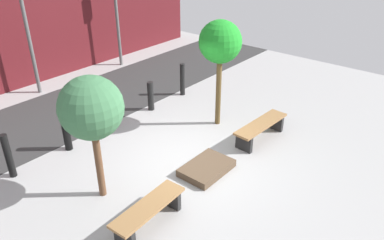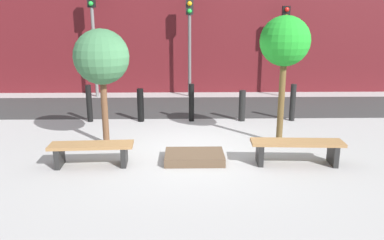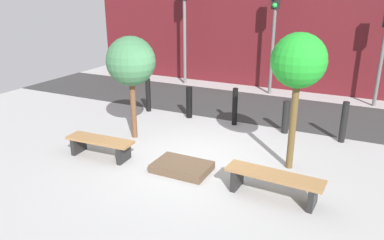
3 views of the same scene
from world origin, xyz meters
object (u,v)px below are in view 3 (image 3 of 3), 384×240
(bench_left, at_px, (100,144))
(bollard_left, at_px, (189,102))
(tree_behind_left_bench, at_px, (131,62))
(bollard_center, at_px, (235,107))
(bollard_right, at_px, (286,117))
(traffic_light_mid_west, at_px, (274,21))
(tree_behind_right_bench, at_px, (299,62))
(bench_right, at_px, (274,180))
(planter_bed, at_px, (182,167))
(bollard_far_left, at_px, (148,95))
(bollard_far_right, at_px, (344,122))
(traffic_light_west, at_px, (184,14))

(bench_left, height_order, bollard_left, bollard_left)
(tree_behind_left_bench, bearing_deg, bollard_center, 45.47)
(bollard_right, distance_m, traffic_light_mid_west, 4.62)
(tree_behind_right_bench, relative_size, bollard_right, 3.27)
(bench_right, distance_m, bollard_center, 4.00)
(tree_behind_right_bench, bearing_deg, planter_bed, -149.82)
(bench_left, xyz_separation_m, traffic_light_mid_west, (2.03, 7.24, 2.31))
(bollard_far_left, relative_size, bollard_far_right, 1.00)
(bench_left, bearing_deg, tree_behind_right_bench, 15.73)
(bollard_left, xyz_separation_m, bollard_far_right, (4.37, 0.00, 0.06))
(traffic_light_west, height_order, traffic_light_mid_west, traffic_light_west)
(bollard_far_left, distance_m, bollard_left, 1.46)
(bollard_left, relative_size, bollard_right, 1.07)
(bench_right, xyz_separation_m, tree_behind_left_bench, (-4.06, 1.38, 1.65))
(tree_behind_left_bench, xyz_separation_m, tree_behind_right_bench, (4.06, 0.00, 0.32))
(bollard_far_left, bearing_deg, bollard_center, 0.00)
(planter_bed, xyz_separation_m, traffic_light_mid_west, (0.00, 7.04, 2.54))
(tree_behind_right_bench, bearing_deg, bollard_center, 134.53)
(bench_left, relative_size, traffic_light_mid_west, 0.43)
(bench_right, relative_size, bollard_left, 1.93)
(tree_behind_left_bench, height_order, traffic_light_mid_west, traffic_light_mid_west)
(bench_left, bearing_deg, bollard_left, 77.46)
(traffic_light_mid_west, bearing_deg, planter_bed, -90.00)
(tree_behind_right_bench, bearing_deg, bollard_left, 149.36)
(bench_left, distance_m, tree_behind_left_bench, 2.17)
(traffic_light_west, relative_size, traffic_light_mid_west, 1.07)
(planter_bed, bearing_deg, bench_left, -174.38)
(bollard_right, xyz_separation_m, bollard_far_right, (1.46, 0.00, 0.09))
(bollard_right, relative_size, bollard_far_right, 0.84)
(bollard_far_left, relative_size, traffic_light_west, 0.26)
(planter_bed, bearing_deg, bollard_left, 114.14)
(bollard_right, bearing_deg, traffic_light_mid_west, 110.97)
(bollard_far_left, height_order, bollard_left, bollard_far_left)
(bench_left, height_order, tree_behind_left_bench, tree_behind_left_bench)
(bench_right, relative_size, bollard_far_left, 1.73)
(tree_behind_left_bench, distance_m, bollard_center, 3.24)
(bench_left, xyz_separation_m, planter_bed, (2.03, 0.20, -0.23))
(tree_behind_left_bench, bearing_deg, traffic_light_west, 104.65)
(tree_behind_right_bench, bearing_deg, traffic_light_west, 133.66)
(bollard_right, bearing_deg, bench_left, -135.33)
(bollard_far_right, relative_size, traffic_light_west, 0.26)
(tree_behind_right_bench, bearing_deg, traffic_light_mid_west, 109.11)
(bench_right, bearing_deg, bollard_right, 102.54)
(bollard_far_left, bearing_deg, planter_bed, -48.12)
(tree_behind_left_bench, height_order, bollard_far_right, tree_behind_left_bench)
(bench_left, bearing_deg, tree_behind_left_bench, 86.95)
(planter_bed, height_order, tree_behind_right_bench, tree_behind_right_bench)
(tree_behind_right_bench, distance_m, bollard_left, 4.45)
(bench_left, height_order, tree_behind_right_bench, tree_behind_right_bench)
(tree_behind_right_bench, bearing_deg, bollard_right, 105.59)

